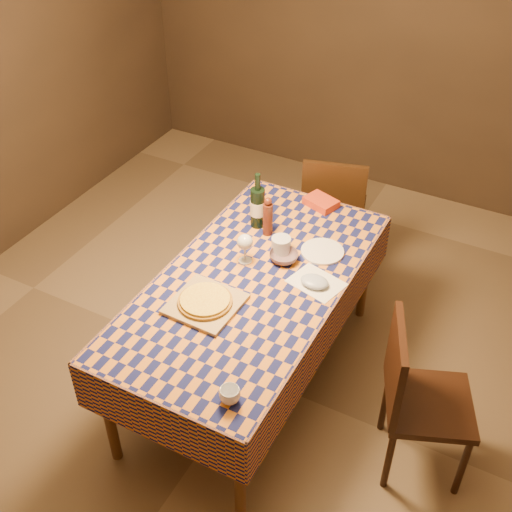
% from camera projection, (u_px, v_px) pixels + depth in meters
% --- Properties ---
extents(room, '(5.00, 5.10, 2.70)m').
position_uv_depth(room, '(251.00, 188.00, 3.06)').
color(room, brown).
rests_on(room, ground).
extents(dining_table, '(0.94, 1.84, 0.77)m').
position_uv_depth(dining_table, '(252.00, 291.00, 3.47)').
color(dining_table, brown).
rests_on(dining_table, ground).
extents(cutting_board, '(0.35, 0.35, 0.02)m').
position_uv_depth(cutting_board, '(205.00, 304.00, 3.26)').
color(cutting_board, '#9F804A').
rests_on(cutting_board, dining_table).
extents(pizza, '(0.32, 0.32, 0.03)m').
position_uv_depth(pizza, '(205.00, 301.00, 3.24)').
color(pizza, '#8F5E17').
rests_on(pizza, cutting_board).
extents(pepper_mill, '(0.08, 0.08, 0.25)m').
position_uv_depth(pepper_mill, '(268.00, 217.00, 3.68)').
color(pepper_mill, '#461B10').
rests_on(pepper_mill, dining_table).
extents(bowl, '(0.21, 0.21, 0.05)m').
position_uv_depth(bowl, '(284.00, 257.00, 3.54)').
color(bowl, '#5E474F').
rests_on(bowl, dining_table).
extents(wine_glass, '(0.09, 0.09, 0.18)m').
position_uv_depth(wine_glass, '(245.00, 243.00, 3.47)').
color(wine_glass, silver).
rests_on(wine_glass, dining_table).
extents(wine_bottle, '(0.11, 0.11, 0.35)m').
position_uv_depth(wine_bottle, '(258.00, 207.00, 3.74)').
color(wine_bottle, black).
rests_on(wine_bottle, dining_table).
extents(deli_tub, '(0.13, 0.13, 0.09)m').
position_uv_depth(deli_tub, '(281.00, 245.00, 3.59)').
color(deli_tub, '#BABFC1').
rests_on(deli_tub, dining_table).
extents(takeout_container, '(0.23, 0.19, 0.05)m').
position_uv_depth(takeout_container, '(321.00, 202.00, 3.96)').
color(takeout_container, '#B33317').
rests_on(takeout_container, dining_table).
extents(white_plate, '(0.30, 0.30, 0.01)m').
position_uv_depth(white_plate, '(322.00, 251.00, 3.60)').
color(white_plate, white).
rests_on(white_plate, dining_table).
extents(tumbler, '(0.10, 0.10, 0.07)m').
position_uv_depth(tumbler, '(230.00, 395.00, 2.76)').
color(tumbler, white).
rests_on(tumbler, dining_table).
extents(flour_patch, '(0.32, 0.27, 0.00)m').
position_uv_depth(flour_patch, '(316.00, 283.00, 3.40)').
color(flour_patch, white).
rests_on(flour_patch, dining_table).
extents(flour_bag, '(0.16, 0.13, 0.04)m').
position_uv_depth(flour_bag, '(314.00, 282.00, 3.37)').
color(flour_bag, '#99A9C4').
rests_on(flour_bag, dining_table).
extents(chair_far, '(0.52, 0.52, 0.93)m').
position_uv_depth(chair_far, '(333.00, 208.00, 4.41)').
color(chair_far, black).
rests_on(chair_far, ground).
extents(chair_right, '(0.55, 0.55, 0.93)m').
position_uv_depth(chair_right, '(414.00, 393.00, 3.13)').
color(chair_right, black).
rests_on(chair_right, ground).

